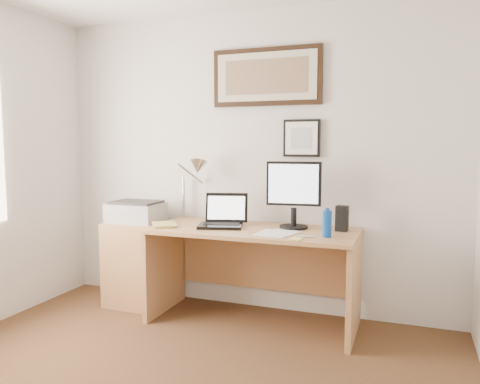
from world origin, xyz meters
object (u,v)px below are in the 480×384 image
at_px(book, 153,225).
at_px(laptop, 223,219).
at_px(side_cabinet, 138,264).
at_px(printer, 136,212).
at_px(desk, 256,256).
at_px(lcd_monitor, 294,191).
at_px(water_bottle, 327,224).

height_order(book, laptop, laptop).
relative_size(side_cabinet, printer, 1.66).
bearing_deg(side_cabinet, printer, 130.57).
bearing_deg(laptop, printer, 175.62).
relative_size(side_cabinet, desk, 0.46).
relative_size(book, lcd_monitor, 0.48).
xyz_separation_m(water_bottle, printer, (-1.69, 0.20, -0.02)).
bearing_deg(book, laptop, 19.74).
bearing_deg(printer, laptop, -4.38).
bearing_deg(side_cabinet, lcd_monitor, 2.91).
bearing_deg(printer, book, -38.79).
relative_size(side_cabinet, book, 2.90).
bearing_deg(laptop, side_cabinet, 177.55).
distance_m(water_bottle, desk, 0.71).
bearing_deg(side_cabinet, desk, 1.89).
relative_size(side_cabinet, water_bottle, 3.93).
distance_m(side_cabinet, book, 0.54).
height_order(water_bottle, desk, water_bottle).
relative_size(desk, lcd_monitor, 3.08).
bearing_deg(water_bottle, side_cabinet, 174.07).
height_order(side_cabinet, desk, desk).
xyz_separation_m(desk, lcd_monitor, (0.29, 0.03, 0.53)).
distance_m(laptop, lcd_monitor, 0.61).
relative_size(desk, laptop, 4.07).
relative_size(lcd_monitor, printer, 1.18).
relative_size(side_cabinet, laptop, 1.86).
bearing_deg(book, printer, 141.21).
xyz_separation_m(book, lcd_monitor, (1.07, 0.29, 0.28)).
height_order(side_cabinet, printer, printer).
bearing_deg(water_bottle, book, -177.92).
bearing_deg(desk, laptop, -164.71).
bearing_deg(laptop, lcd_monitor, 10.71).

